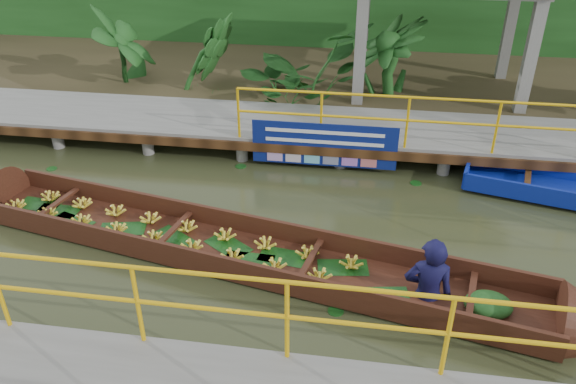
# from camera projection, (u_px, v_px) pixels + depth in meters

# --- Properties ---
(ground) EXTENTS (80.00, 80.00, 0.00)m
(ground) POSITION_uv_depth(u_px,v_px,m) (267.00, 238.00, 9.02)
(ground) COLOR #2D3118
(ground) RESTS_ON ground
(land_strip) EXTENTS (30.00, 8.00, 0.45)m
(land_strip) POSITION_uv_depth(u_px,v_px,m) (316.00, 77.00, 15.33)
(land_strip) COLOR #2F2717
(land_strip) RESTS_ON ground
(far_dock) EXTENTS (16.00, 2.06, 1.66)m
(far_dock) POSITION_uv_depth(u_px,v_px,m) (297.00, 127.00, 11.71)
(far_dock) COLOR slate
(far_dock) RESTS_ON ground
(vendor_boat) EXTENTS (11.17, 3.39, 2.32)m
(vendor_boat) POSITION_uv_depth(u_px,v_px,m) (256.00, 248.00, 8.36)
(vendor_boat) COLOR #381A0F
(vendor_boat) RESTS_ON ground
(blue_banner) EXTENTS (2.80, 0.04, 0.87)m
(blue_banner) POSITION_uv_depth(u_px,v_px,m) (324.00, 145.00, 10.78)
(blue_banner) COLOR navy
(blue_banner) RESTS_ON ground
(tropical_plants) EXTENTS (14.63, 1.63, 2.04)m
(tropical_plants) POSITION_uv_depth(u_px,v_px,m) (378.00, 58.00, 12.62)
(tropical_plants) COLOR #194415
(tropical_plants) RESTS_ON ground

